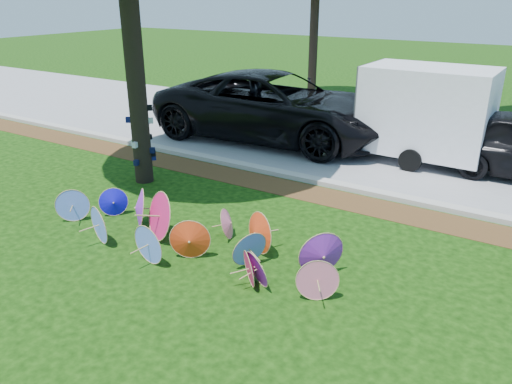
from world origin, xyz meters
TOP-DOWN VIEW (x-y plane):
  - ground at (0.00, 0.00)m, footprint 90.00×90.00m
  - mulch_strip at (0.00, 4.50)m, footprint 90.00×1.00m
  - curb at (0.00, 5.20)m, footprint 90.00×0.30m
  - street at (0.00, 9.35)m, footprint 90.00×8.00m
  - parasol_pile at (-0.14, 0.84)m, footprint 6.12×1.96m
  - black_van at (-2.63, 8.09)m, footprint 7.81×4.03m
  - cargo_trailer at (1.98, 8.34)m, footprint 3.30×2.13m

SIDE VIEW (x-z plane):
  - ground at x=0.00m, z-range 0.00..0.00m
  - mulch_strip at x=0.00m, z-range 0.00..0.01m
  - street at x=0.00m, z-range 0.00..0.01m
  - curb at x=0.00m, z-range 0.00..0.12m
  - parasol_pile at x=-0.14m, z-range -0.10..0.86m
  - black_van at x=-2.63m, z-range 0.00..2.11m
  - cargo_trailer at x=1.98m, z-range 0.00..2.89m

